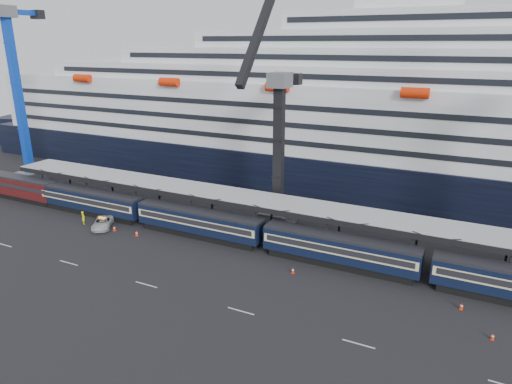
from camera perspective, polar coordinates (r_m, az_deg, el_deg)
ground at (r=47.21m, az=16.36°, el=-15.79°), size 260.00×260.00×0.00m
train at (r=55.43m, az=13.72°, el=-7.59°), size 133.05×3.00×4.05m
canopy at (r=57.27m, az=19.39°, el=-3.95°), size 130.00×6.25×5.53m
cruise_ship at (r=86.48m, az=22.01°, el=7.90°), size 214.09×28.84×34.00m
crane_blue at (r=95.97m, az=-27.97°, el=11.59°), size 4.50×19.91×52.01m
crane_dark_near at (r=64.50m, az=2.72°, el=5.72°), size 4.50×17.75×35.08m
pickup_truck at (r=70.44m, az=-18.64°, el=-3.68°), size 4.83×5.77×1.47m
worker at (r=72.70m, az=-20.78°, el=-3.02°), size 0.87×0.79×1.99m
traffic_cone_a at (r=68.88m, az=-17.30°, el=-4.33°), size 0.42×0.42×0.84m
traffic_cone_b at (r=66.24m, az=-14.70°, el=-4.99°), size 0.43×0.43×0.86m
traffic_cone_c at (r=54.47m, az=4.63°, el=-9.73°), size 0.38×0.38×0.75m
traffic_cone_d at (r=48.62m, az=27.49°, el=-15.72°), size 0.34×0.34×0.68m
traffic_cone_e at (r=52.04m, az=24.30°, el=-12.86°), size 0.38×0.38×0.76m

